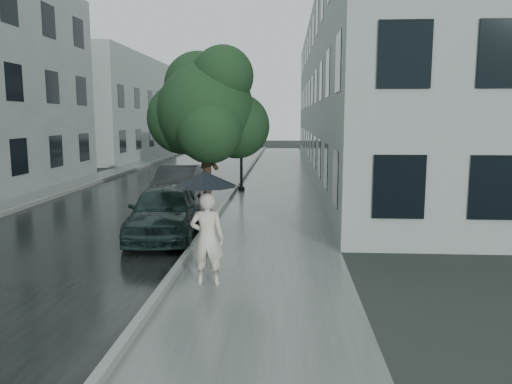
# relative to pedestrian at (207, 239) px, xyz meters

# --- Properties ---
(ground) EXTENTS (120.00, 120.00, 0.00)m
(ground) POSITION_rel_pedestrian_xyz_m (0.82, 1.00, -0.91)
(ground) COLOR black
(ground) RESTS_ON ground
(sidewalk) EXTENTS (3.50, 60.00, 0.01)m
(sidewalk) POSITION_rel_pedestrian_xyz_m (1.07, 13.00, -0.91)
(sidewalk) COLOR slate
(sidewalk) RESTS_ON ground
(kerb_near) EXTENTS (0.15, 60.00, 0.15)m
(kerb_near) POSITION_rel_pedestrian_xyz_m (-0.76, 13.00, -0.83)
(kerb_near) COLOR slate
(kerb_near) RESTS_ON ground
(asphalt_road) EXTENTS (6.85, 60.00, 0.00)m
(asphalt_road) POSITION_rel_pedestrian_xyz_m (-4.26, 13.00, -0.91)
(asphalt_road) COLOR black
(asphalt_road) RESTS_ON ground
(kerb_far) EXTENTS (0.15, 60.00, 0.15)m
(kerb_far) POSITION_rel_pedestrian_xyz_m (-7.76, 13.00, -0.83)
(kerb_far) COLOR slate
(kerb_far) RESTS_ON ground
(sidewalk_far) EXTENTS (1.70, 60.00, 0.01)m
(sidewalk_far) POSITION_rel_pedestrian_xyz_m (-8.68, 13.00, -0.91)
(sidewalk_far) COLOR #4C5451
(sidewalk_far) RESTS_ON ground
(building_near) EXTENTS (7.02, 36.00, 9.00)m
(building_near) POSITION_rel_pedestrian_xyz_m (6.29, 20.50, 3.59)
(building_near) COLOR gray
(building_near) RESTS_ON ground
(building_far_b) EXTENTS (7.02, 18.00, 8.00)m
(building_far_b) POSITION_rel_pedestrian_xyz_m (-12.95, 31.00, 3.09)
(building_far_b) COLOR gray
(building_far_b) RESTS_ON ground
(pedestrian) EXTENTS (0.67, 0.45, 1.80)m
(pedestrian) POSITION_rel_pedestrian_xyz_m (0.00, 0.00, 0.00)
(pedestrian) COLOR beige
(pedestrian) RESTS_ON sidewalk
(umbrella) EXTENTS (1.24, 1.24, 1.31)m
(umbrella) POSITION_rel_pedestrian_xyz_m (-0.02, -0.01, 1.15)
(umbrella) COLOR black
(umbrella) RESTS_ON ground
(street_tree) EXTENTS (3.34, 3.03, 5.04)m
(street_tree) POSITION_rel_pedestrian_xyz_m (-0.63, 4.10, 2.50)
(street_tree) COLOR #332619
(street_tree) RESTS_ON ground
(lamp_post) EXTENTS (0.85, 0.32, 5.01)m
(lamp_post) POSITION_rel_pedestrian_xyz_m (-0.61, 12.33, 1.96)
(lamp_post) COLOR black
(lamp_post) RESTS_ON ground
(car_near) EXTENTS (2.07, 4.36, 1.44)m
(car_near) POSITION_rel_pedestrian_xyz_m (-1.76, 3.80, -0.18)
(car_near) COLOR black
(car_near) RESTS_ON ground
(car_far) EXTENTS (1.53, 4.15, 1.36)m
(car_far) POSITION_rel_pedestrian_xyz_m (-2.68, 9.63, -0.22)
(car_far) COLOR #242629
(car_far) RESTS_ON ground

